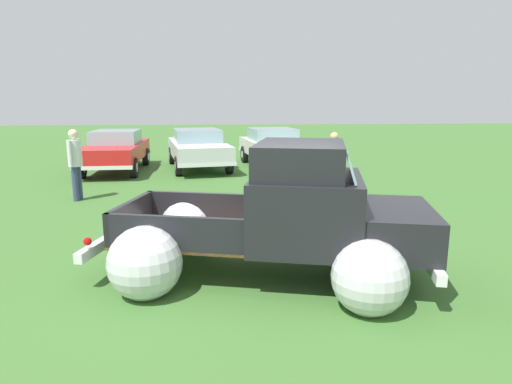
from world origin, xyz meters
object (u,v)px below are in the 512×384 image
at_px(show_car_1, 198,147).
at_px(spectator_0, 334,159).
at_px(show_car_0, 116,149).
at_px(vintage_pickup_truck, 288,225).
at_px(show_car_2, 273,146).
at_px(spectator_1, 75,160).

height_order(show_car_1, spectator_0, spectator_0).
distance_m(show_car_0, show_car_1, 2.89).
bearing_deg(show_car_0, spectator_0, 54.34).
bearing_deg(vintage_pickup_truck, show_car_2, 97.99).
xyz_separation_m(vintage_pickup_truck, show_car_2, (1.03, 10.71, 0.02)).
bearing_deg(spectator_1, show_car_2, -124.53).
xyz_separation_m(show_car_1, spectator_0, (3.83, -4.92, 0.16)).
distance_m(vintage_pickup_truck, spectator_0, 5.86).
bearing_deg(show_car_2, show_car_1, -92.70).
xyz_separation_m(vintage_pickup_truck, spectator_1, (-4.55, 5.26, 0.26)).
relative_size(show_car_1, show_car_2, 1.12).
height_order(spectator_0, spectator_1, spectator_1).
bearing_deg(show_car_0, spectator_1, -0.57).
relative_size(spectator_0, spectator_1, 0.93).
bearing_deg(show_car_1, show_car_0, -91.47).
relative_size(vintage_pickup_truck, spectator_0, 2.98).
distance_m(show_car_1, spectator_1, 5.84).
bearing_deg(vintage_pickup_truck, show_car_1, 113.27).
bearing_deg(spectator_0, spectator_1, 68.36).
relative_size(show_car_0, spectator_1, 2.55).
height_order(show_car_0, spectator_0, spectator_0).
height_order(show_car_0, show_car_2, same).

